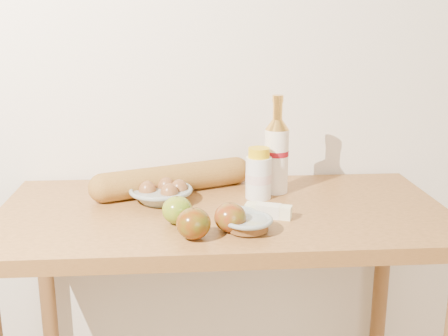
{
  "coord_description": "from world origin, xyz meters",
  "views": [
    {
      "loc": [
        -0.1,
        -0.24,
        1.4
      ],
      "look_at": [
        0.0,
        1.15,
        1.02
      ],
      "focal_mm": 45.0,
      "sensor_mm": 36.0,
      "label": 1
    }
  ],
  "objects": [
    {
      "name": "baguette",
      "position": [
        -0.14,
        1.33,
        0.94
      ],
      "size": [
        0.49,
        0.26,
        0.08
      ],
      "rotation": [
        0.0,
        0.0,
        0.38
      ],
      "color": "#A67732",
      "rests_on": "table"
    },
    {
      "name": "sugar_bowl",
      "position": [
        0.05,
        1.01,
        0.92
      ],
      "size": [
        0.16,
        0.16,
        0.03
      ],
      "rotation": [
        0.0,
        0.0,
        0.36
      ],
      "color": "gray",
      "rests_on": "table"
    },
    {
      "name": "butter_stick",
      "position": [
        0.11,
        1.1,
        0.92
      ],
      "size": [
        0.12,
        0.07,
        0.03
      ],
      "rotation": [
        0.0,
        0.0,
        -0.35
      ],
      "color": "#F7F3BF",
      "rests_on": "table"
    },
    {
      "name": "back_wall",
      "position": [
        0.0,
        1.51,
        1.3
      ],
      "size": [
        3.5,
        0.02,
        2.6
      ],
      "primitive_type": "cube",
      "color": "white",
      "rests_on": "ground"
    },
    {
      "name": "bourbon_bottle",
      "position": [
        0.16,
        1.31,
        1.02
      ],
      "size": [
        0.08,
        0.08,
        0.28
      ],
      "rotation": [
        0.0,
        0.0,
        -0.16
      ],
      "color": "white",
      "rests_on": "table"
    },
    {
      "name": "apple_redgreen_front",
      "position": [
        -0.08,
        0.97,
        0.94
      ],
      "size": [
        0.09,
        0.09,
        0.07
      ],
      "rotation": [
        0.0,
        0.0,
        0.09
      ],
      "color": "maroon",
      "rests_on": "table"
    },
    {
      "name": "cream_bottle",
      "position": [
        0.11,
        1.26,
        0.97
      ],
      "size": [
        0.09,
        0.09,
        0.15
      ],
      "rotation": [
        0.0,
        0.0,
        -0.32
      ],
      "color": "white",
      "rests_on": "table"
    },
    {
      "name": "apple_redgreen_right",
      "position": [
        0.0,
        1.01,
        0.94
      ],
      "size": [
        0.08,
        0.08,
        0.07
      ],
      "rotation": [
        0.0,
        0.0,
        0.1
      ],
      "color": "maroon",
      "rests_on": "table"
    },
    {
      "name": "egg_bowl",
      "position": [
        -0.17,
        1.25,
        0.93
      ],
      "size": [
        0.23,
        0.23,
        0.06
      ],
      "rotation": [
        0.0,
        0.0,
        -0.42
      ],
      "color": "gray",
      "rests_on": "table"
    },
    {
      "name": "syrup_bowl",
      "position": [
        0.03,
        1.07,
        0.92
      ],
      "size": [
        0.11,
        0.11,
        0.03
      ],
      "rotation": [
        0.0,
        0.0,
        0.13
      ],
      "color": "gray",
      "rests_on": "table"
    },
    {
      "name": "table",
      "position": [
        0.0,
        1.18,
        0.78
      ],
      "size": [
        1.2,
        0.6,
        0.9
      ],
      "color": "#A97136",
      "rests_on": "ground"
    },
    {
      "name": "apple_yellowgreen",
      "position": [
        -0.12,
        1.08,
        0.93
      ],
      "size": [
        0.1,
        0.1,
        0.07
      ],
      "rotation": [
        0.0,
        0.0,
        -0.43
      ],
      "color": "olive",
      "rests_on": "table"
    }
  ]
}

